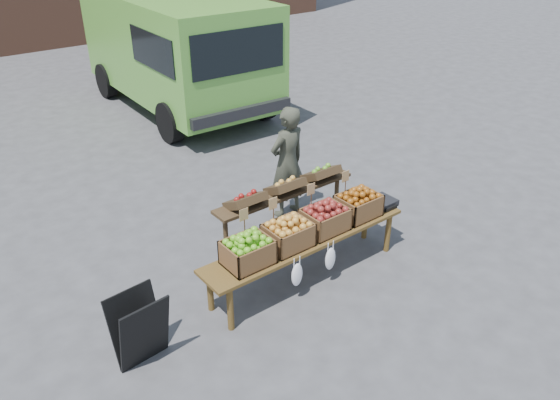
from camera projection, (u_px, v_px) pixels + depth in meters
ground at (279, 261)px, 6.87m from camera, size 80.00×80.00×0.00m
delivery_van at (177, 53)px, 11.40m from camera, size 2.60×5.34×2.35m
vendor at (287, 163)px, 7.54m from camera, size 0.62×0.43×1.61m
chalkboard_sign at (140, 329)px, 5.21m from camera, size 0.53×0.32×0.78m
back_table at (285, 210)px, 6.95m from camera, size 2.10×0.44×1.04m
display_bench at (306, 258)px, 6.43m from camera, size 2.70×0.56×0.57m
crate_golden_apples at (248, 252)px, 5.78m from camera, size 0.50×0.40×0.28m
crate_russet_pears at (288, 235)px, 6.08m from camera, size 0.50×0.40×0.28m
crate_red_apples at (325, 220)px, 6.38m from camera, size 0.50×0.40×0.28m
crate_green_apples at (358, 206)px, 6.67m from camera, size 0.50×0.40×0.28m
weighing_scale at (381, 202)px, 6.95m from camera, size 0.34×0.30×0.08m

